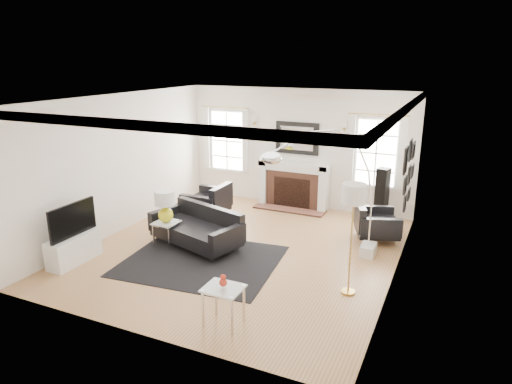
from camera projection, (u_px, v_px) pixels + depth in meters
The scene contains 25 objects.
floor at pixel (242, 250), 8.57m from camera, with size 6.00×6.00×0.00m, color olive.
back_wall at pixel (297, 148), 10.79m from camera, with size 5.50×0.04×2.80m, color white.
front_wall at pixel (133, 235), 5.55m from camera, with size 5.50×0.04×2.80m, color white.
left_wall at pixel (120, 163), 9.26m from camera, with size 0.04×6.00×2.80m, color white.
right_wall at pixel (400, 196), 7.08m from camera, with size 0.04×6.00×2.80m, color white.
ceiling at pixel (241, 98), 7.77m from camera, with size 5.50×6.00×0.02m, color white.
crown_molding at pixel (241, 102), 7.79m from camera, with size 5.50×6.00×0.12m, color white.
fireplace at pixel (293, 185), 10.85m from camera, with size 1.70×0.69×1.11m.
mantel_mirror at pixel (297, 138), 10.68m from camera, with size 1.05×0.07×0.75m.
window_left at pixel (227, 141), 11.46m from camera, with size 1.24×0.15×1.62m.
window_right at pixel (376, 153), 10.00m from camera, with size 1.24×0.15×1.62m.
gallery_wall at pixel (409, 170), 8.19m from camera, with size 0.04×1.73×1.29m.
tv_unit at pixel (74, 245), 7.96m from camera, with size 0.35×1.00×1.09m.
area_rug at pixel (202, 261), 8.09m from camera, with size 2.64×2.20×0.01m, color black.
sofa at pixel (198, 229), 8.68m from camera, with size 2.02×1.34×0.61m.
armchair_left at pixel (209, 202), 10.18m from camera, with size 0.87×0.96×0.64m.
armchair_right at pixel (374, 223), 8.97m from camera, with size 1.05×1.11×0.60m.
coffee_table at pixel (211, 229), 8.70m from camera, with size 0.80×0.80×0.36m.
side_table_left at pixel (166, 227), 8.66m from camera, with size 0.43×0.43×0.48m.
nesting_table at pixel (223, 296), 6.04m from camera, with size 0.51×0.43×0.56m.
gourd_lamp at pixel (165, 204), 8.53m from camera, with size 0.38×0.38×0.62m.
orange_vase at pixel (223, 281), 5.98m from camera, with size 0.11×0.11×0.17m.
arc_floor_lamp at pixel (324, 190), 7.71m from camera, with size 1.72×1.59×2.44m.
stick_floor_lamp at pixel (354, 200), 6.57m from camera, with size 0.35×0.35×1.74m.
speaker_tower at pixel (382, 195), 9.89m from camera, with size 0.24×0.24×1.20m, color black.
Camera 1 is at (3.51, -7.09, 3.48)m, focal length 32.00 mm.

